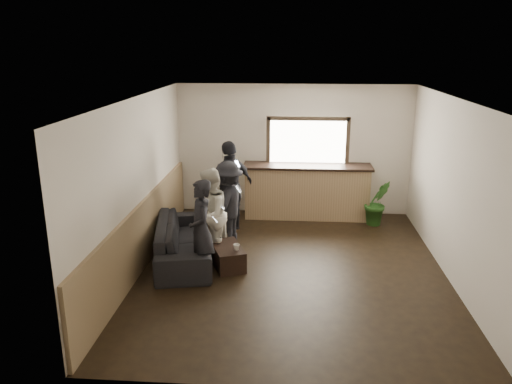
# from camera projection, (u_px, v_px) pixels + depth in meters

# --- Properties ---
(ground) EXTENTS (5.00, 6.00, 0.01)m
(ground) POSITION_uv_depth(u_px,v_px,m) (291.00, 269.00, 8.28)
(ground) COLOR black
(room_shell) EXTENTS (5.01, 6.01, 2.80)m
(room_shell) POSITION_uv_depth(u_px,v_px,m) (246.00, 183.00, 7.91)
(room_shell) COLOR silver
(room_shell) RESTS_ON ground
(bar_counter) EXTENTS (2.70, 0.68, 2.13)m
(bar_counter) POSITION_uv_depth(u_px,v_px,m) (307.00, 188.00, 10.65)
(bar_counter) COLOR #A17D57
(bar_counter) RESTS_ON ground
(sofa) EXTENTS (1.33, 2.42, 0.67)m
(sofa) POSITION_uv_depth(u_px,v_px,m) (184.00, 240.00, 8.63)
(sofa) COLOR black
(sofa) RESTS_ON ground
(coffee_table) EXTENTS (0.70, 0.91, 0.35)m
(coffee_table) POSITION_uv_depth(u_px,v_px,m) (228.00, 256.00, 8.36)
(coffee_table) COLOR black
(coffee_table) RESTS_ON ground
(cup_a) EXTENTS (0.14, 0.14, 0.09)m
(cup_a) POSITION_uv_depth(u_px,v_px,m) (218.00, 240.00, 8.44)
(cup_a) COLOR silver
(cup_a) RESTS_ON coffee_table
(cup_b) EXTENTS (0.11, 0.11, 0.10)m
(cup_b) POSITION_uv_depth(u_px,v_px,m) (236.00, 247.00, 8.15)
(cup_b) COLOR silver
(cup_b) RESTS_ON coffee_table
(potted_plant) EXTENTS (0.62, 0.55, 0.94)m
(potted_plant) POSITION_uv_depth(u_px,v_px,m) (377.00, 203.00, 10.21)
(potted_plant) COLOR #2D6623
(potted_plant) RESTS_ON ground
(person_a) EXTENTS (0.57, 0.69, 1.61)m
(person_a) POSITION_uv_depth(u_px,v_px,m) (201.00, 230.00, 7.78)
(person_a) COLOR black
(person_a) RESTS_ON ground
(person_b) EXTENTS (0.74, 0.88, 1.61)m
(person_b) POSITION_uv_depth(u_px,v_px,m) (210.00, 215.00, 8.48)
(person_b) COLOR silver
(person_b) RESTS_ON ground
(person_c) EXTENTS (0.87, 1.15, 1.57)m
(person_c) POSITION_uv_depth(u_px,v_px,m) (228.00, 203.00, 9.14)
(person_c) COLOR black
(person_c) RESTS_ON ground
(person_d) EXTENTS (1.05, 1.07, 1.81)m
(person_d) POSITION_uv_depth(u_px,v_px,m) (231.00, 186.00, 9.81)
(person_d) COLOR black
(person_d) RESTS_ON ground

